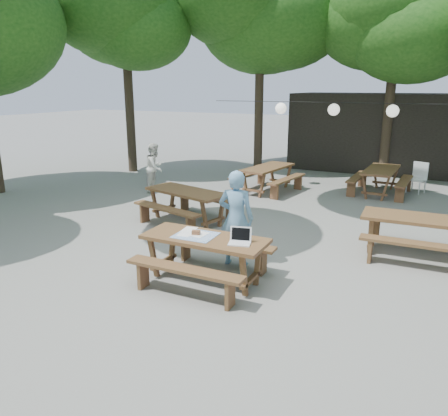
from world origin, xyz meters
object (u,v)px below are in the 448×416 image
main_picnic_table (205,258)px  plastic_chair (416,184)px  second_person (155,168)px  picnic_table_nw (187,206)px  woman (236,218)px

main_picnic_table → plastic_chair: 8.54m
main_picnic_table → second_person: bearing=131.5°
picnic_table_nw → main_picnic_table: bearing=-40.0°
woman → plastic_chair: bearing=-120.1°
picnic_table_nw → second_person: bearing=151.7°
woman → second_person: bearing=-52.4°
main_picnic_table → plastic_chair: plastic_chair is taller
picnic_table_nw → second_person: size_ratio=1.55×
woman → second_person: size_ratio=1.17×
main_picnic_table → picnic_table_nw: same height
main_picnic_table → picnic_table_nw: size_ratio=0.90×
picnic_table_nw → second_person: (-2.42, 2.24, 0.33)m
second_person → plastic_chair: bearing=-74.2°
plastic_chair → woman: bearing=-87.8°
woman → second_person: woman is taller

